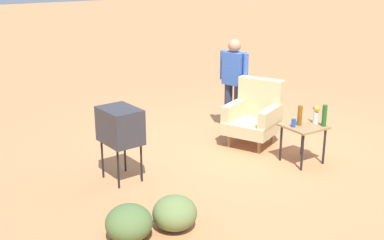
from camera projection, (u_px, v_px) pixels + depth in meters
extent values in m
plane|color=#C17A4C|center=(247.00, 146.00, 8.19)|extent=(60.00, 60.00, 0.00)
cylinder|color=#937047|center=(229.00, 140.00, 8.11)|extent=(0.05, 0.05, 0.22)
cylinder|color=#937047|center=(259.00, 147.00, 7.84)|extent=(0.05, 0.05, 0.22)
cylinder|color=#937047|center=(243.00, 131.00, 8.54)|extent=(0.05, 0.05, 0.22)
cylinder|color=#937047|center=(272.00, 137.00, 8.27)|extent=(0.05, 0.05, 0.22)
cube|color=#CCB784|center=(251.00, 127.00, 8.13)|extent=(1.01, 1.01, 0.20)
cube|color=#CCB784|center=(261.00, 97.00, 8.26)|extent=(0.76, 0.47, 0.64)
cube|color=#CCB784|center=(234.00, 110.00, 8.22)|extent=(0.42, 0.68, 0.26)
cube|color=#CCB784|center=(270.00, 116.00, 7.90)|extent=(0.42, 0.68, 0.26)
cylinder|color=black|center=(281.00, 143.00, 7.52)|extent=(0.04, 0.04, 0.55)
cylinder|color=black|center=(302.00, 152.00, 7.16)|extent=(0.04, 0.04, 0.55)
cylinder|color=black|center=(302.00, 138.00, 7.75)|extent=(0.04, 0.04, 0.55)
cylinder|color=black|center=(324.00, 146.00, 7.39)|extent=(0.04, 0.04, 0.55)
cube|color=#937047|center=(304.00, 126.00, 7.36)|extent=(0.56, 0.56, 0.03)
cylinder|color=black|center=(141.00, 163.00, 6.80)|extent=(0.03, 0.03, 0.55)
cylinder|color=black|center=(125.00, 153.00, 7.13)|extent=(0.03, 0.03, 0.55)
cylinder|color=black|center=(118.00, 169.00, 6.59)|extent=(0.03, 0.03, 0.55)
cylinder|color=black|center=(102.00, 159.00, 6.92)|extent=(0.03, 0.03, 0.55)
cube|color=#333338|center=(120.00, 125.00, 6.70)|extent=(0.64, 0.49, 0.48)
cube|color=#383D3F|center=(134.00, 122.00, 6.84)|extent=(0.42, 0.05, 0.34)
cylinder|color=#2D3347|center=(228.00, 107.00, 8.82)|extent=(0.14, 0.14, 0.86)
cylinder|color=#2D3347|center=(238.00, 109.00, 8.70)|extent=(0.14, 0.14, 0.86)
cube|color=#3356A8|center=(234.00, 68.00, 8.54)|extent=(0.41, 0.32, 0.56)
cylinder|color=#3356A8|center=(223.00, 65.00, 8.68)|extent=(0.09, 0.09, 0.50)
cylinder|color=#3356A8|center=(246.00, 69.00, 8.39)|extent=(0.09, 0.09, 0.50)
sphere|color=#A37556|center=(234.00, 46.00, 8.42)|extent=(0.22, 0.22, 0.22)
cylinder|color=brown|center=(300.00, 116.00, 7.31)|extent=(0.07, 0.07, 0.30)
cylinder|color=#1E5623|center=(324.00, 116.00, 7.28)|extent=(0.07, 0.07, 0.32)
cylinder|color=blue|center=(294.00, 123.00, 7.27)|extent=(0.07, 0.07, 0.12)
cylinder|color=silver|center=(316.00, 118.00, 7.42)|extent=(0.09, 0.09, 0.18)
sphere|color=yellow|center=(317.00, 109.00, 7.37)|extent=(0.07, 0.07, 0.07)
sphere|color=#E04C66|center=(315.00, 108.00, 7.41)|extent=(0.07, 0.07, 0.07)
sphere|color=orange|center=(318.00, 109.00, 7.34)|extent=(0.07, 0.07, 0.07)
ellipsoid|color=#516B38|center=(129.00, 223.00, 5.40)|extent=(0.52, 0.52, 0.40)
ellipsoid|color=olive|center=(175.00, 213.00, 5.62)|extent=(0.51, 0.51, 0.39)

